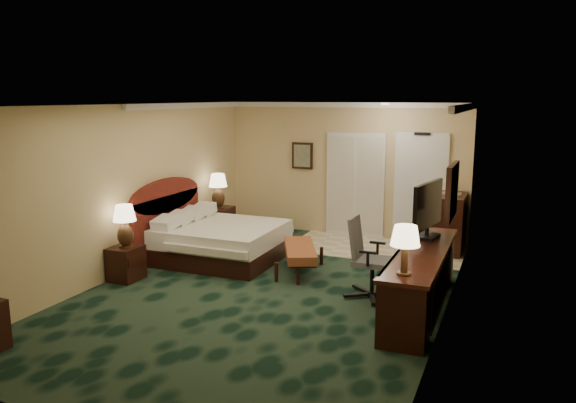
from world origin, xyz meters
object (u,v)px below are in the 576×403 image
at_px(nightstand_far, 218,223).
at_px(minibar, 449,223).
at_px(bed, 222,242).
at_px(desk, 421,281).
at_px(desk_chair, 373,258).
at_px(tv, 428,210).
at_px(nightstand_near, 126,263).
at_px(bed_bench, 300,259).
at_px(lamp_far, 218,191).
at_px(lamp_near, 125,226).

height_order(nightstand_far, minibar, minibar).
distance_m(bed, nightstand_far, 1.52).
distance_m(desk, desk_chair, 0.77).
distance_m(desk, tv, 1.07).
xyz_separation_m(bed, nightstand_near, (-0.85, -1.55, -0.05)).
bearing_deg(nightstand_near, minibar, 38.98).
relative_size(bed_bench, desk_chair, 1.14).
distance_m(lamp_far, minibar, 4.46).
bearing_deg(lamp_near, minibar, 39.13).
height_order(desk, tv, tv).
bearing_deg(bed_bench, nightstand_near, -175.03).
bearing_deg(desk, lamp_far, 151.64).
xyz_separation_m(lamp_far, desk_chair, (3.66, -2.12, -0.40)).
bearing_deg(desk, minibar, 90.06).
bearing_deg(nightstand_near, lamp_far, 88.58).
bearing_deg(desk, bed_bench, 156.47).
bearing_deg(bed_bench, tv, -30.72).
distance_m(nightstand_far, lamp_far, 0.66).
xyz_separation_m(nightstand_near, bed_bench, (2.38, 1.36, -0.04)).
height_order(bed_bench, desk, desk).
distance_m(lamp_near, bed_bench, 2.79).
bearing_deg(nightstand_far, lamp_near, -90.37).
bearing_deg(bed_bench, lamp_far, 122.85).
relative_size(nightstand_near, tv, 0.51).
height_order(bed, lamp_near, lamp_near).
bearing_deg(desk_chair, tv, 34.54).
xyz_separation_m(bed, nightstand_far, (-0.81, 1.29, 0.01)).
bearing_deg(nightstand_near, desk_chair, 10.69).
distance_m(bed_bench, desk_chair, 1.54).
distance_m(nightstand_near, bed_bench, 2.74).
xyz_separation_m(bed, desk, (3.59, -1.09, 0.10)).
relative_size(bed, bed_bench, 1.49).
bearing_deg(nightstand_far, tv, -21.20).
bearing_deg(desk_chair, nightstand_far, 150.55).
xyz_separation_m(nightstand_near, minibar, (4.44, 3.59, 0.27)).
xyz_separation_m(tv, minibar, (0.04, 2.44, -0.70)).
relative_size(tv, desk_chair, 0.91).
bearing_deg(minibar, lamp_near, -140.87).
xyz_separation_m(lamp_near, tv, (4.37, 1.15, 0.37)).
height_order(nightstand_far, lamp_near, lamp_near).
bearing_deg(minibar, nightstand_near, -141.02).
height_order(nightstand_near, tv, tv).
relative_size(nightstand_near, desk_chair, 0.46).
bearing_deg(lamp_near, desk, 5.99).
bearing_deg(lamp_far, nightstand_far, 146.64).
relative_size(bed, desk, 0.69).
bearing_deg(minibar, bed_bench, -132.73).
distance_m(bed, lamp_far, 1.63).
height_order(lamp_near, tv, tv).
distance_m(nightstand_near, minibar, 5.72).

